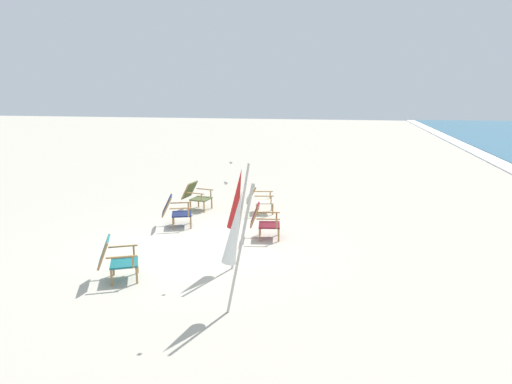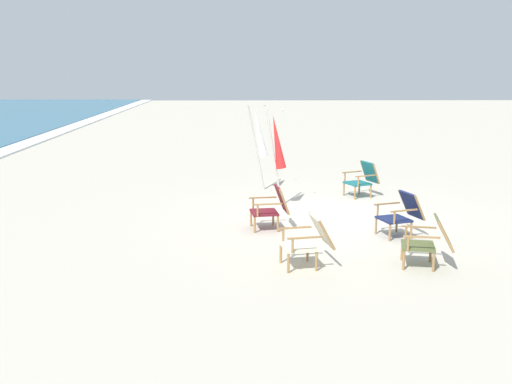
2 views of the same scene
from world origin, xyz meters
name	(u,v)px [view 2 (image 2 of 2)]	position (x,y,z in m)	size (l,w,h in m)	color
ground_plane	(336,217)	(0.00, 0.00, 0.00)	(80.00, 80.00, 0.00)	#B7AF9E
beach_chair_front_left	(402,213)	(-1.32, -0.98, 0.43)	(0.77, 0.88, 0.79)	#19234C
beach_chair_mid_center	(363,178)	(1.98, -0.91, 0.43)	(0.80, 0.86, 0.81)	#196066
beach_chair_back_left	(430,240)	(-3.00, -0.97, 0.42)	(0.71, 0.85, 0.79)	#515B33
beach_chair_front_right	(309,239)	(-2.96, 0.86, 0.42)	(0.70, 0.84, 0.79)	beige
beach_chair_back_right	(272,206)	(-0.81, 1.32, 0.43)	(0.66, 0.76, 0.81)	maroon
umbrella_furled_white	(259,134)	(2.78, 1.49, 1.37)	(0.27, 0.52, 2.09)	#B7B2A8
umbrella_furled_red	(277,143)	(1.07, 1.15, 1.38)	(0.23, 0.45, 2.10)	#B7B2A8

